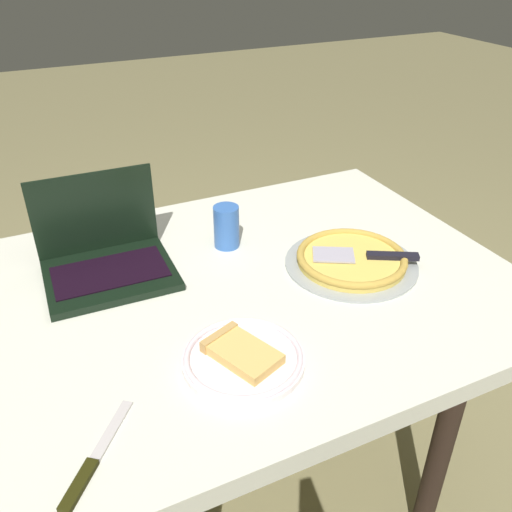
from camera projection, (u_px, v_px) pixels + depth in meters
name	position (u px, v px, depth m)	size (l,w,h in m)	color
ground_plane	(258.00, 474.00, 1.65)	(12.00, 12.00, 0.00)	#847A51
dining_table	(259.00, 304.00, 1.31)	(1.19, 0.94, 0.72)	silver
laptop	(105.00, 255.00, 1.28)	(0.30, 0.25, 0.22)	black
pizza_plate	(243.00, 357.00, 1.02)	(0.23, 0.23, 0.04)	white
pizza_tray	(352.00, 259.00, 1.32)	(0.32, 0.32, 0.03)	#979E9E
table_knife	(92.00, 463.00, 0.83)	(0.15, 0.18, 0.01)	beige
drink_cup	(226.00, 226.00, 1.38)	(0.07, 0.07, 0.11)	#3565B7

